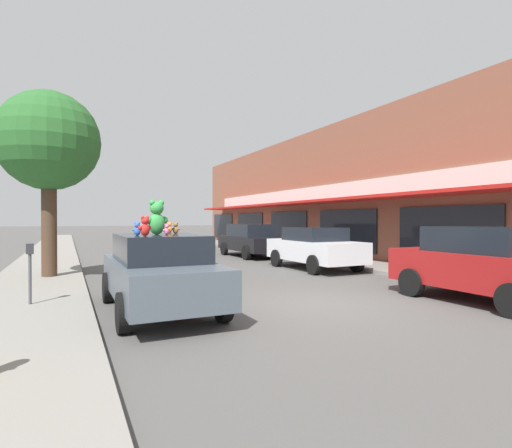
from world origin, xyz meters
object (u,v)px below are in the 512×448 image
object	(u,v)px
teddy_bear_orange	(169,228)
street_tree	(49,142)
teddy_bear_blue	(137,229)
parking_meter	(30,266)
parked_car_far_right	(251,239)
teddy_bear_brown	(176,228)
teddy_bear_red	(145,226)
teddy_bear_pink	(167,229)
plush_art_car	(159,271)
teddy_bear_giant	(157,218)
parked_car_far_left	(483,263)
parked_car_far_center	(314,247)

from	to	relation	value
teddy_bear_orange	street_tree	xyz separation A→B (m)	(-2.68, 4.76, 2.61)
teddy_bear_blue	parking_meter	world-z (taller)	teddy_bear_blue
parked_car_far_right	teddy_bear_brown	bearing A→B (deg)	-122.70
teddy_bear_red	teddy_bear_blue	world-z (taller)	teddy_bear_red
teddy_bear_pink	teddy_bear_blue	world-z (taller)	teddy_bear_blue
teddy_bear_red	parked_car_far_right	bearing A→B (deg)	-147.54
teddy_bear_pink	teddy_bear_red	bearing A→B (deg)	16.77
plush_art_car	street_tree	world-z (taller)	street_tree
teddy_bear_giant	teddy_bear_brown	xyz separation A→B (m)	(0.48, 0.34, -0.22)
parking_meter	teddy_bear_giant	bearing A→B (deg)	-27.29
teddy_bear_pink	street_tree	distance (m)	6.91
teddy_bear_orange	street_tree	world-z (taller)	street_tree
teddy_bear_orange	parked_car_far_right	distance (m)	11.46
teddy_bear_orange	teddy_bear_brown	bearing A→B (deg)	102.74
teddy_bear_giant	teddy_bear_orange	xyz separation A→B (m)	(0.49, 0.99, -0.22)
teddy_bear_giant	teddy_bear_red	world-z (taller)	teddy_bear_giant
teddy_bear_giant	parked_car_far_left	size ratio (longest dim) A/B	0.18
teddy_bear_brown	street_tree	size ratio (longest dim) A/B	0.04
teddy_bear_brown	teddy_bear_pink	world-z (taller)	teddy_bear_brown
parking_meter	parked_car_far_center	bearing A→B (deg)	19.83
teddy_bear_orange	parked_car_far_center	size ratio (longest dim) A/B	0.06
teddy_bear_giant	teddy_bear_orange	bearing A→B (deg)	-132.63
teddy_bear_pink	parked_car_far_center	world-z (taller)	teddy_bear_pink
parked_car_far_center	street_tree	world-z (taller)	street_tree
teddy_bear_brown	parked_car_far_left	xyz separation A→B (m)	(6.47, -2.64, -0.82)
plush_art_car	teddy_bear_giant	distance (m)	1.10
teddy_bear_red	parking_meter	world-z (taller)	teddy_bear_red
teddy_bear_orange	teddy_bear_red	bearing A→B (deg)	76.60
teddy_bear_brown	parked_car_far_left	distance (m)	7.04
teddy_bear_red	parking_meter	distance (m)	2.89
teddy_bear_brown	teddy_bear_red	bearing A→B (deg)	82.55
teddy_bear_brown	teddy_bear_pink	xyz separation A→B (m)	(-0.32, -0.53, -0.01)
teddy_bear_pink	parked_car_far_left	distance (m)	7.16
teddy_bear_orange	parked_car_far_left	size ratio (longest dim) A/B	0.06
parked_car_far_right	parking_meter	size ratio (longest dim) A/B	3.73
teddy_bear_red	teddy_bear_pink	bearing A→B (deg)	-162.80
teddy_bear_blue	parked_car_far_center	bearing A→B (deg)	-122.59
teddy_bear_pink	teddy_bear_brown	bearing A→B (deg)	-145.53
teddy_bear_blue	parked_car_far_left	xyz separation A→B (m)	(7.40, -1.99, -0.82)
plush_art_car	teddy_bear_blue	xyz separation A→B (m)	(-0.49, -0.32, 0.88)
plush_art_car	teddy_bear_brown	distance (m)	1.03
plush_art_car	teddy_bear_red	bearing A→B (deg)	-121.52
teddy_bear_orange	parked_car_far_center	xyz separation A→B (m)	(6.46, 3.61, -0.87)
plush_art_car	teddy_bear_giant	world-z (taller)	teddy_bear_giant
teddy_bear_red	parking_meter	xyz separation A→B (m)	(-2.04, 1.88, -0.83)
parked_car_far_left	parked_car_far_center	distance (m)	6.91
teddy_bear_red	teddy_bear_pink	world-z (taller)	teddy_bear_red
parked_car_far_left	teddy_bear_orange	bearing A→B (deg)	152.95
teddy_bear_pink	teddy_bear_blue	distance (m)	0.62
plush_art_car	teddy_bear_red	size ratio (longest dim) A/B	11.74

